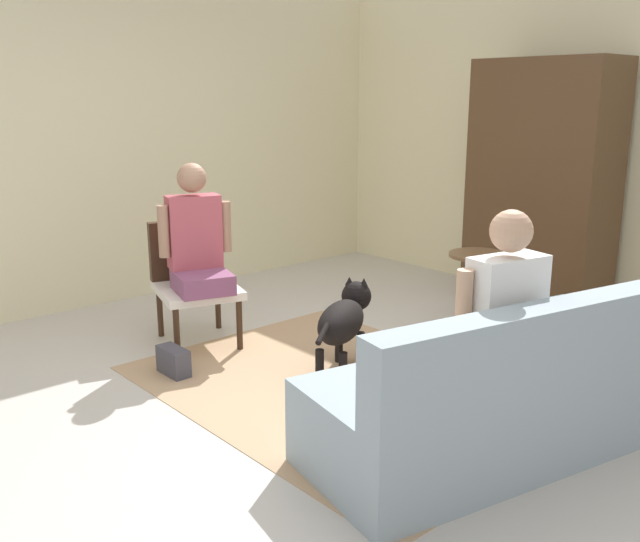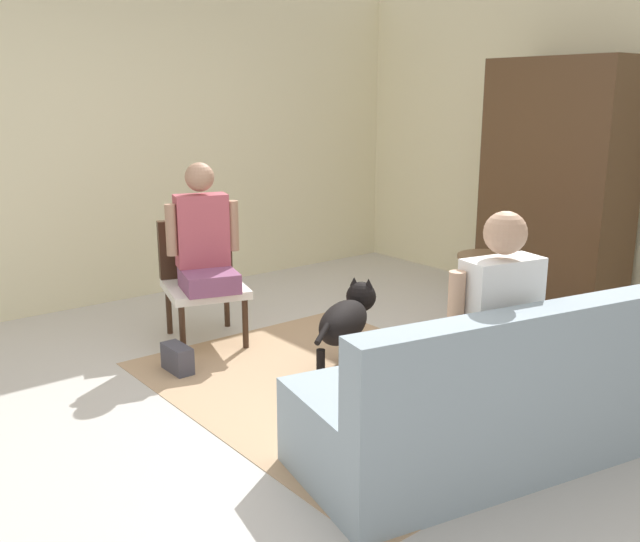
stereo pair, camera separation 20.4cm
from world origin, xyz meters
name	(u,v)px [view 1 (the left image)]	position (x,y,z in m)	size (l,w,h in m)	color
ground_plane	(330,384)	(0.00, 0.00, 0.00)	(6.83, 6.83, 0.00)	beige
back_wall	(580,138)	(0.00, 2.91, 1.44)	(5.91, 0.12, 2.88)	beige
left_wall	(152,136)	(-2.72, 0.30, 1.44)	(0.12, 6.29, 2.88)	beige
area_rug	(346,388)	(0.12, 0.03, 0.00)	(2.63, 1.94, 0.01)	tan
couch	(501,396)	(1.23, 0.06, 0.31)	(1.20, 2.08, 0.87)	#8EA0AD
armchair	(192,273)	(-1.34, -0.17, 0.51)	(0.77, 0.72, 0.88)	#382316
person_on_couch	(498,308)	(1.18, 0.05, 0.77)	(0.50, 0.54, 0.83)	#6E425B
person_on_armchair	(196,240)	(-1.19, -0.22, 0.79)	(0.56, 0.54, 0.90)	#7F466C
round_end_table	(477,288)	(0.07, 1.43, 0.39)	(0.45, 0.45, 0.66)	brown
dog	(344,319)	(-0.11, 0.22, 0.37)	(0.53, 0.82, 0.58)	black
armoire_cabinet	(541,187)	(-0.09, 2.50, 1.05)	(1.17, 0.56, 2.09)	#4C331E
handbag	(173,361)	(-0.81, -0.67, 0.09)	(0.26, 0.12, 0.18)	#3F3F4C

